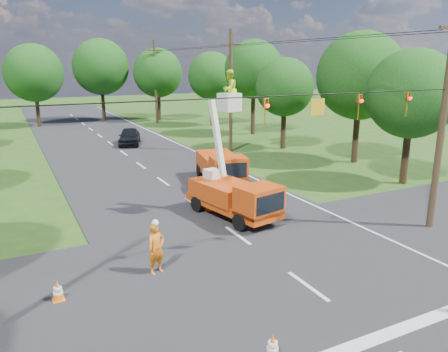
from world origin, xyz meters
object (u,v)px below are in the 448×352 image
ground_worker (156,249)px  traffic_cone_4 (58,291)px  tree_right_a (412,94)px  tree_far_a (34,73)px  pole_right_mid (231,91)px  traffic_cone_0 (273,346)px  traffic_cone_3 (237,190)px  tree_right_d (254,69)px  tree_right_c (285,87)px  pole_right_far (155,81)px  second_truck (221,167)px  traffic_cone_6 (207,164)px  tree_right_e (212,76)px  distant_car (129,136)px  tree_far_b (101,67)px  pole_right_near (443,117)px  tree_right_b (360,76)px  bucket_truck (234,187)px  tree_far_c (158,73)px  traffic_cone_2 (208,204)px

ground_worker → traffic_cone_4: bearing=168.0°
ground_worker → tree_right_a: bearing=-4.2°
tree_far_a → pole_right_mid: bearing=-59.6°
traffic_cone_4 → traffic_cone_0: bearing=-49.9°
traffic_cone_3 → tree_far_a: bearing=102.6°
traffic_cone_0 → tree_right_d: bearing=60.5°
tree_right_c → tree_right_d: tree_right_d is taller
tree_right_c → pole_right_far: bearing=102.6°
pole_right_mid → tree_far_a: 26.69m
second_truck → traffic_cone_4: 14.96m
tree_right_d → traffic_cone_0: bearing=-119.5°
traffic_cone_6 → tree_right_e: tree_right_e is taller
second_truck → pole_right_mid: 11.09m
second_truck → traffic_cone_3: second_truck is taller
distant_car → tree_far_b: (1.47, 18.15, 6.04)m
pole_right_near → tree_right_e: pole_right_near is taller
traffic_cone_6 → tree_right_c: (9.27, 4.05, 4.95)m
pole_right_near → tree_far_b: 45.37m
ground_worker → tree_right_b: bearing=10.1°
pole_right_mid → tree_far_b: bearing=102.4°
distant_car → tree_right_b: size_ratio=0.47×
pole_right_near → tree_far_a: pole_right_near is taller
bucket_truck → pole_right_mid: 16.94m
ground_worker → traffic_cone_0: ground_worker is taller
tree_far_b → tree_right_d: bearing=-56.8°
second_truck → distant_car: size_ratio=1.29×
traffic_cone_6 → tree_right_c: bearing=23.6°
traffic_cone_4 → tree_right_e: tree_right_e is taller
ground_worker → tree_far_c: (13.75, 40.69, 5.11)m
second_truck → traffic_cone_0: (-6.28, -15.70, -0.72)m
bucket_truck → traffic_cone_3: bearing=47.8°
tree_far_b → traffic_cone_0: bearing=-97.0°
tree_right_e → traffic_cone_4: bearing=-122.2°
tree_right_e → tree_right_c: bearing=-92.1°
traffic_cone_3 → ground_worker: bearing=-135.3°
bucket_truck → pole_right_near: size_ratio=0.71×
tree_right_a → pole_right_near: bearing=-129.8°
tree_right_d → traffic_cone_3: bearing=-122.7°
traffic_cone_2 → tree_right_c: tree_right_c is taller
traffic_cone_3 → tree_right_a: bearing=-11.7°
traffic_cone_3 → pole_right_far: 32.63m
ground_worker → tree_far_a: (-0.75, 41.69, 5.23)m
ground_worker → pole_right_near: 13.47m
bucket_truck → traffic_cone_4: (-8.68, -4.34, -1.21)m
traffic_cone_0 → pole_right_far: bearing=75.4°
second_truck → tree_right_b: tree_right_b is taller
tree_right_c → traffic_cone_6: bearing=-156.4°
tree_right_e → tree_far_a: bearing=156.9°
traffic_cone_2 → ground_worker: bearing=-129.9°
distant_car → tree_right_e: (12.27, 8.15, 5.04)m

